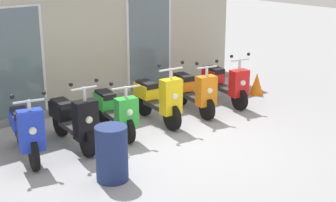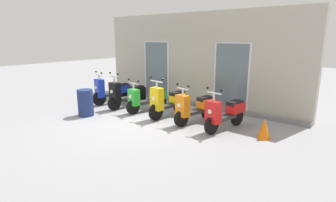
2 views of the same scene
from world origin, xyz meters
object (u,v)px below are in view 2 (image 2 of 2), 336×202
(scooter_blue, at_px, (112,91))
(traffic_cone, at_px, (264,129))
(scooter_green, at_px, (147,98))
(scooter_yellow, at_px, (167,101))
(scooter_black, at_px, (127,94))
(trash_bin, at_px, (85,103))
(scooter_orange, at_px, (195,107))
(curb_bollard, at_px, (96,89))
(scooter_red, at_px, (225,113))

(scooter_blue, xyz_separation_m, traffic_cone, (5.79, 0.08, -0.24))
(scooter_green, height_order, scooter_yellow, scooter_yellow)
(scooter_black, distance_m, trash_bin, 1.57)
(scooter_blue, height_order, scooter_orange, scooter_blue)
(scooter_green, xyz_separation_m, scooter_yellow, (0.97, -0.09, 0.06))
(scooter_green, height_order, scooter_orange, scooter_orange)
(scooter_blue, bearing_deg, scooter_yellow, -0.40)
(scooter_yellow, bearing_deg, traffic_cone, 1.78)
(scooter_green, height_order, curb_bollard, scooter_green)
(scooter_blue, height_order, scooter_red, scooter_blue)
(scooter_green, distance_m, scooter_orange, 1.96)
(traffic_cone, height_order, curb_bollard, curb_bollard)
(traffic_cone, bearing_deg, scooter_green, -179.88)
(scooter_red, distance_m, trash_bin, 4.38)
(scooter_blue, distance_m, curb_bollard, 1.31)
(traffic_cone, bearing_deg, scooter_red, -179.20)
(traffic_cone, bearing_deg, scooter_yellow, -178.22)
(curb_bollard, bearing_deg, traffic_cone, -1.13)
(scooter_blue, bearing_deg, traffic_cone, 0.75)
(scooter_green, bearing_deg, scooter_red, -0.13)
(scooter_yellow, bearing_deg, scooter_orange, 2.84)
(scooter_yellow, distance_m, scooter_orange, 0.99)
(scooter_red, bearing_deg, traffic_cone, 0.80)
(scooter_blue, distance_m, scooter_red, 4.71)
(scooter_red, xyz_separation_m, curb_bollard, (-5.99, 0.15, -0.12))
(scooter_green, distance_m, scooter_red, 2.92)
(traffic_cone, bearing_deg, trash_bin, -162.29)
(scooter_blue, xyz_separation_m, curb_bollard, (-1.29, 0.21, -0.15))
(scooter_blue, relative_size, scooter_green, 0.99)
(scooter_green, xyz_separation_m, scooter_orange, (1.96, -0.04, 0.02))
(traffic_cone, distance_m, curb_bollard, 7.08)
(scooter_blue, xyz_separation_m, scooter_green, (1.78, 0.07, -0.04))
(scooter_black, height_order, curb_bollard, scooter_black)
(trash_bin, bearing_deg, traffic_cone, 17.71)
(scooter_black, height_order, traffic_cone, scooter_black)
(scooter_black, xyz_separation_m, curb_bollard, (-2.15, 0.24, -0.13))
(scooter_yellow, height_order, scooter_red, scooter_yellow)
(scooter_yellow, relative_size, traffic_cone, 3.04)
(scooter_red, bearing_deg, curb_bollard, 178.52)
(scooter_orange, bearing_deg, curb_bollard, 177.90)
(scooter_orange, xyz_separation_m, traffic_cone, (2.05, 0.05, -0.21))
(scooter_yellow, height_order, curb_bollard, scooter_yellow)
(scooter_yellow, height_order, trash_bin, scooter_yellow)
(scooter_orange, height_order, scooter_red, scooter_red)
(scooter_yellow, xyz_separation_m, traffic_cone, (3.04, 0.09, -0.26))
(scooter_black, bearing_deg, scooter_red, 1.22)
(scooter_orange, bearing_deg, scooter_black, -178.98)
(scooter_yellow, relative_size, curb_bollard, 2.26)
(scooter_black, relative_size, scooter_orange, 1.06)
(trash_bin, bearing_deg, scooter_yellow, 36.26)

